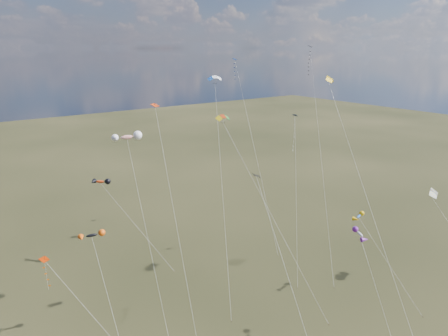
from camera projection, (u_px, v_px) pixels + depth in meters
diamond_black_high at (311, 74)px, 73.97m from camera, size 13.80×20.46×36.04m
diamond_navy_tall at (238, 84)px, 77.15m from camera, size 4.06×18.29×33.68m
diamond_black_mid at (283, 261)px, 39.31m from camera, size 2.48×16.26×22.99m
diamond_red_low at (50, 278)px, 46.37m from camera, size 7.25×8.87×12.43m
diamond_navy_right at (294, 140)px, 67.86m from camera, size 8.79×10.92×24.90m
diamond_orange_center at (168, 181)px, 48.97m from camera, size 4.02×16.37×28.77m
parafoil_yellow at (330, 79)px, 59.22m from camera, size 12.14×27.02×31.99m
parafoil_blue_white at (215, 78)px, 70.21m from camera, size 14.73×23.82×31.29m
parafoil_striped at (434, 191)px, 60.96m from camera, size 4.22×12.00×15.36m
parafoil_tricolor at (224, 119)px, 50.56m from camera, size 9.45×13.13×27.74m
novelty_black_orange at (92, 236)px, 49.21m from camera, size 2.87×10.25×13.89m
novelty_orange_black at (100, 182)px, 65.79m from camera, size 9.04×11.80×14.98m
novelty_white_purple at (360, 235)px, 47.35m from camera, size 4.32×11.85×14.76m
novelty_redwhite_stripe at (127, 138)px, 52.61m from camera, size 3.39×14.32×24.98m
novelty_blue_yellow at (359, 217)px, 58.74m from camera, size 3.06×11.25×12.23m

